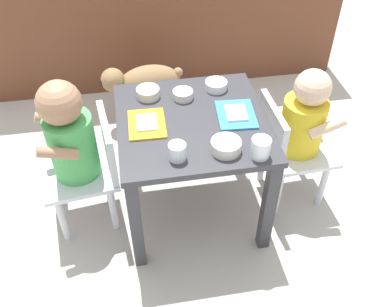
# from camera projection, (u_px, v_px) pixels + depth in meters

# --- Properties ---
(ground_plane) EXTENTS (7.00, 7.00, 0.00)m
(ground_plane) POSITION_uv_depth(u_px,v_px,m) (192.00, 205.00, 1.93)
(ground_plane) COLOR #B2ADA3
(kitchen_cabinet_back) EXTENTS (2.04, 0.34, 0.86)m
(kitchen_cabinet_back) POSITION_uv_depth(u_px,v_px,m) (158.00, 5.00, 2.45)
(kitchen_cabinet_back) COLOR brown
(kitchen_cabinet_back) RESTS_ON ground
(dining_table) EXTENTS (0.55, 0.56, 0.48)m
(dining_table) POSITION_uv_depth(u_px,v_px,m) (192.00, 138.00, 1.66)
(dining_table) COLOR #333338
(dining_table) RESTS_ON ground
(seated_child_left) EXTENTS (0.31, 0.31, 0.68)m
(seated_child_left) POSITION_uv_depth(u_px,v_px,m) (74.00, 141.00, 1.61)
(seated_child_left) COLOR silver
(seated_child_left) RESTS_ON ground
(seated_child_right) EXTENTS (0.29, 0.29, 0.63)m
(seated_child_right) POSITION_uv_depth(u_px,v_px,m) (300.00, 124.00, 1.72)
(seated_child_right) COLOR silver
(seated_child_right) RESTS_ON ground
(dog) EXTENTS (0.43, 0.20, 0.33)m
(dog) POSITION_uv_depth(u_px,v_px,m) (144.00, 84.00, 2.24)
(dog) COLOR olive
(dog) RESTS_ON ground
(food_tray_left) EXTENTS (0.14, 0.18, 0.02)m
(food_tray_left) POSITION_uv_depth(u_px,v_px,m) (147.00, 124.00, 1.58)
(food_tray_left) COLOR gold
(food_tray_left) RESTS_ON dining_table
(food_tray_right) EXTENTS (0.15, 0.19, 0.02)m
(food_tray_right) POSITION_uv_depth(u_px,v_px,m) (236.00, 115.00, 1.62)
(food_tray_right) COLOR #388CD8
(food_tray_right) RESTS_ON dining_table
(water_cup_left) EXTENTS (0.06, 0.06, 0.06)m
(water_cup_left) POSITION_uv_depth(u_px,v_px,m) (177.00, 152.00, 1.43)
(water_cup_left) COLOR white
(water_cup_left) RESTS_ON dining_table
(water_cup_right) EXTENTS (0.07, 0.07, 0.07)m
(water_cup_right) POSITION_uv_depth(u_px,v_px,m) (260.00, 149.00, 1.44)
(water_cup_right) COLOR white
(water_cup_right) RESTS_ON dining_table
(cereal_bowl_right_side) EXTENTS (0.10, 0.10, 0.04)m
(cereal_bowl_right_side) POSITION_uv_depth(u_px,v_px,m) (226.00, 146.00, 1.46)
(cereal_bowl_right_side) COLOR silver
(cereal_bowl_right_side) RESTS_ON dining_table
(cereal_bowl_left_side) EXTENTS (0.09, 0.09, 0.03)m
(cereal_bowl_left_side) POSITION_uv_depth(u_px,v_px,m) (216.00, 85.00, 1.74)
(cereal_bowl_left_side) COLOR white
(cereal_bowl_left_side) RESTS_ON dining_table
(veggie_bowl_far) EXTENTS (0.08, 0.08, 0.03)m
(veggie_bowl_far) POSITION_uv_depth(u_px,v_px,m) (183.00, 94.00, 1.69)
(veggie_bowl_far) COLOR silver
(veggie_bowl_far) RESTS_ON dining_table
(veggie_bowl_near) EXTENTS (0.09, 0.09, 0.04)m
(veggie_bowl_near) POSITION_uv_depth(u_px,v_px,m) (148.00, 92.00, 1.70)
(veggie_bowl_near) COLOR silver
(veggie_bowl_near) RESTS_ON dining_table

